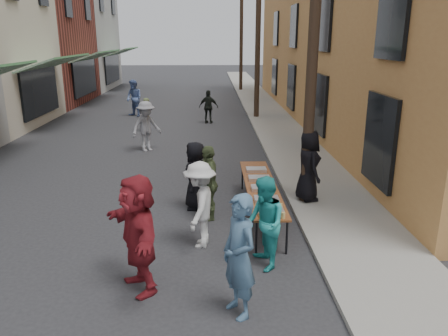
{
  "coord_description": "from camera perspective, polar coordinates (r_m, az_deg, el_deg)",
  "views": [
    {
      "loc": [
        1.98,
        -7.15,
        3.99
      ],
      "look_at": [
        2.25,
        1.81,
        1.3
      ],
      "focal_mm": 35.0,
      "sensor_mm": 36.0,
      "label": 1
    }
  ],
  "objects": [
    {
      "name": "ground",
      "position": [
        8.42,
        -15.45,
        -12.22
      ],
      "size": [
        120.0,
        120.0,
        0.0
      ],
      "primitive_type": "plane",
      "color": "#28282B",
      "rests_on": "ground"
    },
    {
      "name": "sidewalk",
      "position": [
        22.7,
        6.0,
        6.62
      ],
      "size": [
        2.2,
        60.0,
        0.1
      ],
      "primitive_type": "cube",
      "color": "gray",
      "rests_on": "ground"
    },
    {
      "name": "building_ochre",
      "position": [
        23.05,
        22.76,
        18.0
      ],
      "size": [
        10.0,
        28.0,
        10.0
      ],
      "primitive_type": "cube",
      "color": "#BB7E43",
      "rests_on": "ground"
    },
    {
      "name": "utility_pole_near",
      "position": [
        10.42,
        11.81,
        19.19
      ],
      "size": [
        0.26,
        0.26,
        9.0
      ],
      "primitive_type": "cylinder",
      "color": "#2D2116",
      "rests_on": "ground"
    },
    {
      "name": "utility_pole_mid",
      "position": [
        22.28,
        4.48,
        17.97
      ],
      "size": [
        0.26,
        0.26,
        9.0
      ],
      "primitive_type": "cylinder",
      "color": "#2D2116",
      "rests_on": "ground"
    },
    {
      "name": "utility_pole_far",
      "position": [
        34.23,
        2.28,
        17.55
      ],
      "size": [
        0.26,
        0.26,
        9.0
      ],
      "primitive_type": "cylinder",
      "color": "#2D2116",
      "rests_on": "ground"
    },
    {
      "name": "serving_table",
      "position": [
        10.0,
        4.86,
        -2.48
      ],
      "size": [
        0.7,
        4.0,
        0.75
      ],
      "color": "brown",
      "rests_on": "ground"
    },
    {
      "name": "catering_tray_sausage",
      "position": [
        8.44,
        6.11,
        -5.66
      ],
      "size": [
        0.5,
        0.33,
        0.08
      ],
      "primitive_type": "cube",
      "color": "maroon",
      "rests_on": "serving_table"
    },
    {
      "name": "catering_tray_foil_b",
      "position": [
        9.04,
        5.57,
        -4.09
      ],
      "size": [
        0.5,
        0.33,
        0.08
      ],
      "primitive_type": "cube",
      "color": "#B2B2B7",
      "rests_on": "serving_table"
    },
    {
      "name": "catering_tray_buns",
      "position": [
        9.7,
        5.06,
        -2.63
      ],
      "size": [
        0.5,
        0.33,
        0.08
      ],
      "primitive_type": "cube",
      "color": "tan",
      "rests_on": "serving_table"
    },
    {
      "name": "catering_tray_foil_d",
      "position": [
        10.35,
        4.62,
        -1.35
      ],
      "size": [
        0.5,
        0.33,
        0.08
      ],
      "primitive_type": "cube",
      "color": "#B2B2B7",
      "rests_on": "serving_table"
    },
    {
      "name": "catering_tray_buns_end",
      "position": [
        11.02,
        4.23,
        -0.22
      ],
      "size": [
        0.5,
        0.33,
        0.08
      ],
      "primitive_type": "cube",
      "color": "tan",
      "rests_on": "serving_table"
    },
    {
      "name": "condiment_jar_a",
      "position": [
        8.14,
        4.85,
        -6.49
      ],
      "size": [
        0.07,
        0.07,
        0.08
      ],
      "primitive_type": "cylinder",
      "color": "#A57F26",
      "rests_on": "serving_table"
    },
    {
      "name": "condiment_jar_b",
      "position": [
        8.23,
        4.77,
        -6.22
      ],
      "size": [
        0.07,
        0.07,
        0.08
      ],
      "primitive_type": "cylinder",
      "color": "#A57F26",
      "rests_on": "serving_table"
    },
    {
      "name": "condiment_jar_c",
      "position": [
        8.33,
        4.7,
        -5.95
      ],
      "size": [
        0.07,
        0.07,
        0.08
      ],
      "primitive_type": "cylinder",
      "color": "#A57F26",
      "rests_on": "serving_table"
    },
    {
      "name": "cup_stack",
      "position": [
        8.24,
        7.74,
        -6.15
      ],
      "size": [
        0.08,
        0.08,
        0.12
      ],
      "primitive_type": "cylinder",
      "color": "tan",
      "rests_on": "serving_table"
    },
    {
      "name": "guest_front_a",
      "position": [
        10.42,
        -3.72,
        -1.01
      ],
      "size": [
        0.53,
        0.81,
        1.65
      ],
      "primitive_type": "imported",
      "rotation": [
        0.0,
        0.0,
        -1.57
      ],
      "color": "black",
      "rests_on": "ground"
    },
    {
      "name": "guest_front_b",
      "position": [
        6.44,
        2.01,
        -11.47
      ],
      "size": [
        0.72,
        0.82,
        1.9
      ],
      "primitive_type": "imported",
      "rotation": [
        0.0,
        0.0,
        -1.09
      ],
      "color": "#466988",
      "rests_on": "ground"
    },
    {
      "name": "guest_front_c",
      "position": [
        7.77,
        5.29,
        -7.25
      ],
      "size": [
        0.79,
        0.93,
        1.69
      ],
      "primitive_type": "imported",
      "rotation": [
        0.0,
        0.0,
        -1.38
      ],
      "color": "teal",
      "rests_on": "ground"
    },
    {
      "name": "guest_front_d",
      "position": [
        8.53,
        -3.15,
        -4.83
      ],
      "size": [
        0.82,
        1.21,
        1.73
      ],
      "primitive_type": "imported",
      "rotation": [
        0.0,
        0.0,
        -1.74
      ],
      "color": "silver",
      "rests_on": "ground"
    },
    {
      "name": "guest_front_e",
      "position": [
        9.8,
        -2.02,
        -1.92
      ],
      "size": [
        0.62,
        1.07,
        1.72
      ],
      "primitive_type": "imported",
      "rotation": [
        0.0,
        0.0,
        -1.36
      ],
      "color": "#495732",
      "rests_on": "ground"
    },
    {
      "name": "guest_queue_back",
      "position": [
        7.17,
        -11.14,
        -8.4
      ],
      "size": [
        1.35,
        1.89,
        1.97
      ],
      "primitive_type": "imported",
      "rotation": [
        0.0,
        0.0,
        -1.1
      ],
      "color": "maroon",
      "rests_on": "ground"
    },
    {
      "name": "server",
      "position": [
        10.86,
        10.96,
        0.31
      ],
      "size": [
        0.71,
        0.95,
        1.76
      ],
      "primitive_type": "imported",
      "rotation": [
        0.0,
        0.0,
        1.76
      ],
      "color": "black",
      "rests_on": "sidewalk"
    },
    {
      "name": "passerby_left",
      "position": [
        16.04,
        -10.12,
        5.37
      ],
      "size": [
        1.33,
        1.27,
        1.81
      ],
      "primitive_type": "imported",
      "rotation": [
        0.0,
        0.0,
        0.7
      ],
      "color": "gray",
      "rests_on": "ground"
    },
    {
      "name": "passerby_mid",
      "position": [
        21.12,
        -2.02,
        7.99
      ],
      "size": [
        0.99,
        0.59,
        1.58
      ],
      "primitive_type": "imported",
      "rotation": [
        0.0,
        0.0,
        2.91
      ],
      "color": "black",
      "rests_on": "ground"
    },
    {
      "name": "passerby_right",
      "position": [
        19.55,
        -10.18,
        6.86
      ],
      "size": [
        0.48,
        0.61,
        1.47
      ],
      "primitive_type": "imported",
      "rotation": [
        0.0,
        0.0,
        4.46
      ],
      "color": "#525F37",
      "rests_on": "ground"
    },
    {
      "name": "passerby_far",
      "position": [
        23.45,
        -11.65,
        8.91
      ],
      "size": [
        1.17,
        1.14,
        1.89
      ],
      "primitive_type": "imported",
      "rotation": [
        0.0,
        0.0,
        5.58
      ],
      "color": "#566FA8",
      "rests_on": "ground"
    }
  ]
}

